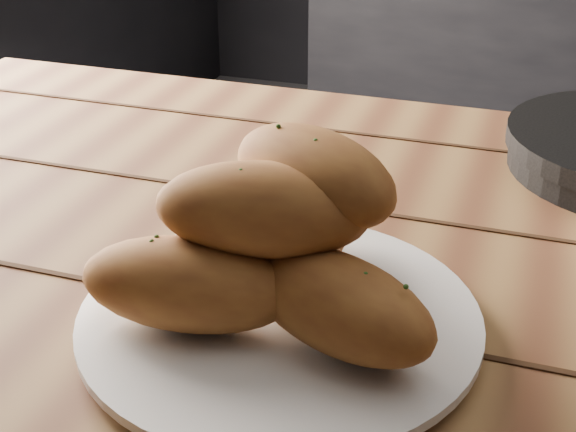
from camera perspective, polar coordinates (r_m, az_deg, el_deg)
name	(u,v)px	position (r m, az deg, el deg)	size (l,w,h in m)	color
table	(403,365)	(0.76, 8.15, -10.43)	(1.47, 0.88, 0.75)	brown
plate	(280,320)	(0.62, -0.59, -7.42)	(0.31, 0.31, 0.02)	silver
bread_rolls	(279,242)	(0.59, -0.67, -1.87)	(0.28, 0.23, 0.14)	#A2682D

